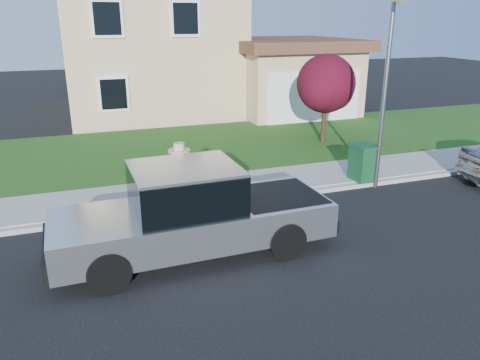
% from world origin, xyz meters
% --- Properties ---
extents(ground, '(80.00, 80.00, 0.00)m').
position_xyz_m(ground, '(0.00, 0.00, 0.00)').
color(ground, black).
rests_on(ground, ground).
extents(curb, '(40.00, 0.20, 0.12)m').
position_xyz_m(curb, '(1.00, 2.90, 0.06)').
color(curb, gray).
rests_on(curb, ground).
extents(sidewalk, '(40.00, 2.00, 0.15)m').
position_xyz_m(sidewalk, '(1.00, 4.00, 0.07)').
color(sidewalk, gray).
rests_on(sidewalk, ground).
extents(lawn, '(40.00, 7.00, 0.10)m').
position_xyz_m(lawn, '(1.00, 8.50, 0.05)').
color(lawn, '#214914').
rests_on(lawn, ground).
extents(house, '(14.00, 11.30, 6.85)m').
position_xyz_m(house, '(1.31, 16.38, 3.17)').
color(house, tan).
rests_on(house, ground).
extents(pickup_truck, '(5.82, 2.25, 1.90)m').
position_xyz_m(pickup_truck, '(-1.80, 0.65, 0.88)').
color(pickup_truck, black).
rests_on(pickup_truck, ground).
extents(woman, '(0.78, 0.62, 2.04)m').
position_xyz_m(woman, '(-1.74, 1.93, 0.97)').
color(woman, tan).
rests_on(woman, ground).
extents(ornamental_tree, '(2.41, 2.17, 3.31)m').
position_xyz_m(ornamental_tree, '(5.13, 7.56, 2.21)').
color(ornamental_tree, black).
rests_on(ornamental_tree, lawn).
extents(trash_bin, '(0.69, 0.78, 1.05)m').
position_xyz_m(trash_bin, '(3.92, 3.10, 0.68)').
color(trash_bin, '#103D20').
rests_on(trash_bin, sidewalk).
extents(street_lamp, '(0.33, 0.67, 5.14)m').
position_xyz_m(street_lamp, '(4.14, 2.70, 2.93)').
color(street_lamp, slate).
rests_on(street_lamp, ground).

